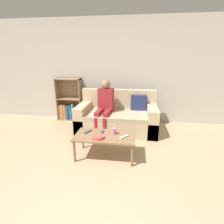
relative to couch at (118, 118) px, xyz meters
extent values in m
plane|color=tan|center=(-0.09, -2.26, -0.30)|extent=(22.00, 22.00, 0.00)
cube|color=#B7B2A8|center=(-0.09, 0.72, 1.00)|extent=(12.00, 0.06, 2.60)
cube|color=tan|center=(-0.01, -0.05, -0.12)|extent=(1.80, 0.95, 0.35)
cube|color=tan|center=(-0.01, -0.14, 0.10)|extent=(1.36, 0.77, 0.10)
cube|color=tan|center=(-0.01, 0.34, 0.38)|extent=(1.80, 0.18, 0.46)
cube|color=tan|center=(-0.80, -0.05, 0.01)|extent=(0.22, 0.95, 0.61)
cube|color=tan|center=(0.78, -0.05, 0.01)|extent=(0.22, 0.95, 0.61)
cube|color=navy|center=(0.47, 0.19, 0.33)|extent=(0.36, 0.12, 0.36)
cube|color=#8E7051|center=(-1.69, 0.54, 0.26)|extent=(0.02, 0.28, 1.12)
cube|color=#8E7051|center=(-1.05, 0.54, 0.26)|extent=(0.02, 0.28, 1.12)
cube|color=#8E7051|center=(-1.37, 0.67, 0.26)|extent=(0.67, 0.02, 1.12)
cube|color=#8E7051|center=(-1.37, 0.54, -0.29)|extent=(0.67, 0.28, 0.02)
cube|color=#8E7051|center=(-1.37, 0.54, 0.29)|extent=(0.62, 0.28, 0.02)
cube|color=#8E7051|center=(-1.37, 0.54, 0.81)|extent=(0.67, 0.28, 0.02)
cube|color=#B77542|center=(-1.65, 0.53, -0.09)|extent=(0.07, 0.19, 0.38)
cube|color=#B77542|center=(-1.57, 0.53, -0.07)|extent=(0.06, 0.21, 0.40)
cube|color=#B77542|center=(-1.50, 0.53, -0.08)|extent=(0.06, 0.22, 0.39)
cube|color=#33519E|center=(-1.43, 0.53, -0.09)|extent=(0.06, 0.24, 0.36)
cube|color=#2D7A4C|center=(-1.38, 0.52, -0.08)|extent=(0.04, 0.15, 0.39)
cube|color=#33519E|center=(-1.33, 0.53, -0.11)|extent=(0.04, 0.23, 0.32)
cube|color=#6699A8|center=(-1.28, 0.53, -0.06)|extent=(0.05, 0.20, 0.43)
cube|color=#6699A8|center=(-1.23, 0.52, -0.11)|extent=(0.04, 0.17, 0.33)
cylinder|color=brown|center=(-0.55, -1.45, -0.11)|extent=(0.04, 0.04, 0.37)
cylinder|color=brown|center=(0.39, -1.45, -0.11)|extent=(0.04, 0.04, 0.37)
cylinder|color=brown|center=(-0.55, -0.99, -0.11)|extent=(0.04, 0.04, 0.37)
cylinder|color=brown|center=(0.39, -0.99, -0.11)|extent=(0.04, 0.04, 0.37)
cube|color=brown|center=(-0.08, -1.22, 0.09)|extent=(1.02, 0.54, 0.03)
cylinder|color=maroon|center=(-0.41, -0.50, -0.07)|extent=(0.10, 0.10, 0.45)
cylinder|color=maroon|center=(-0.22, -0.51, -0.07)|extent=(0.10, 0.10, 0.45)
cube|color=maroon|center=(-0.39, -0.25, 0.20)|extent=(0.13, 0.43, 0.09)
cube|color=maroon|center=(-0.20, -0.27, 0.20)|extent=(0.13, 0.43, 0.09)
cube|color=maroon|center=(-0.27, -0.01, 0.42)|extent=(0.36, 0.23, 0.54)
sphere|color=#936B4C|center=(-0.27, -0.01, 0.78)|extent=(0.20, 0.20, 0.20)
cylinder|color=pink|center=(0.06, -1.16, 0.16)|extent=(0.08, 0.08, 0.11)
cube|color=#47474C|center=(-0.40, -1.13, 0.12)|extent=(0.12, 0.17, 0.02)
cube|color=#B7B7BC|center=(0.24, -1.27, 0.12)|extent=(0.15, 0.16, 0.02)
cube|color=#47474C|center=(-0.16, -1.14, 0.12)|extent=(0.07, 0.17, 0.02)
cylinder|color=#DB4C47|center=(-0.17, -1.35, 0.13)|extent=(0.20, 0.20, 0.05)
camera|label=1|loc=(0.41, -3.86, 1.35)|focal=28.00mm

